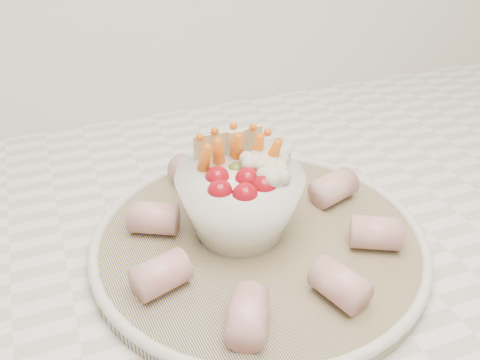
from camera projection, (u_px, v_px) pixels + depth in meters
name	position (u px, v px, depth m)	size (l,w,h in m)	color
serving_platter	(259.00, 241.00, 0.59)	(0.39, 0.39, 0.02)	navy
veggie_bowl	(242.00, 198.00, 0.57)	(0.14, 0.14, 0.11)	white
cured_meat_rolls	(258.00, 225.00, 0.58)	(0.29, 0.30, 0.04)	#B5535C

